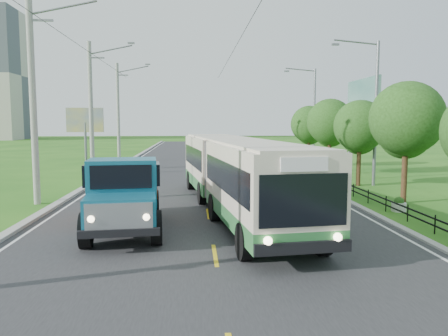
{
  "coord_description": "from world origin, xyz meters",
  "views": [
    {
      "loc": [
        -0.63,
        -12.76,
        3.99
      ],
      "look_at": [
        0.78,
        7.2,
        1.9
      ],
      "focal_mm": 35.0,
      "sensor_mm": 36.0,
      "label": 1
    }
  ],
  "objects": [
    {
      "name": "ground",
      "position": [
        0.0,
        0.0,
        0.0
      ],
      "size": [
        240.0,
        240.0,
        0.0
      ],
      "primitive_type": "plane",
      "color": "#215B15",
      "rests_on": "ground"
    },
    {
      "name": "road",
      "position": [
        0.0,
        20.0,
        0.01
      ],
      "size": [
        14.0,
        120.0,
        0.02
      ],
      "primitive_type": "cube",
      "color": "#28282B",
      "rests_on": "ground"
    },
    {
      "name": "curb_left",
      "position": [
        -7.2,
        20.0,
        0.07
      ],
      "size": [
        0.4,
        120.0,
        0.15
      ],
      "primitive_type": "cube",
      "color": "#9E9E99",
      "rests_on": "ground"
    },
    {
      "name": "curb_right",
      "position": [
        7.15,
        20.0,
        0.05
      ],
      "size": [
        0.3,
        120.0,
        0.1
      ],
      "primitive_type": "cube",
      "color": "#9E9E99",
      "rests_on": "ground"
    },
    {
      "name": "edge_line_left",
      "position": [
        -6.65,
        20.0,
        0.02
      ],
      "size": [
        0.12,
        120.0,
        0.0
      ],
      "primitive_type": "cube",
      "color": "silver",
      "rests_on": "road"
    },
    {
      "name": "edge_line_right",
      "position": [
        6.65,
        20.0,
        0.02
      ],
      "size": [
        0.12,
        120.0,
        0.0
      ],
      "primitive_type": "cube",
      "color": "silver",
      "rests_on": "road"
    },
    {
      "name": "centre_dash",
      "position": [
        0.0,
        0.0,
        0.02
      ],
      "size": [
        0.12,
        2.2,
        0.0
      ],
      "primitive_type": "cube",
      "color": "yellow",
      "rests_on": "road"
    },
    {
      "name": "railing_right",
      "position": [
        8.0,
        14.0,
        0.3
      ],
      "size": [
        0.04,
        40.0,
        0.6
      ],
      "primitive_type": "cube",
      "color": "black",
      "rests_on": "ground"
    },
    {
      "name": "pole_near",
      "position": [
        -8.26,
        9.0,
        5.09
      ],
      "size": [
        3.51,
        0.32,
        10.0
      ],
      "color": "gray",
      "rests_on": "ground"
    },
    {
      "name": "pole_mid",
      "position": [
        -8.26,
        21.0,
        5.09
      ],
      "size": [
        3.51,
        0.32,
        10.0
      ],
      "color": "gray",
      "rests_on": "ground"
    },
    {
      "name": "pole_far",
      "position": [
        -8.26,
        33.0,
        5.09
      ],
      "size": [
        3.51,
        0.32,
        10.0
      ],
      "color": "gray",
      "rests_on": "ground"
    },
    {
      "name": "tree_third",
      "position": [
        9.86,
        8.14,
        3.99
      ],
      "size": [
        3.6,
        3.62,
        6.0
      ],
      "color": "#382314",
      "rests_on": "ground"
    },
    {
      "name": "tree_fourth",
      "position": [
        9.86,
        14.14,
        3.59
      ],
      "size": [
        3.24,
        3.31,
        5.4
      ],
      "color": "#382314",
      "rests_on": "ground"
    },
    {
      "name": "tree_fifth",
      "position": [
        9.86,
        20.14,
        3.85
      ],
      "size": [
        3.48,
        3.52,
        5.8
      ],
      "color": "#382314",
      "rests_on": "ground"
    },
    {
      "name": "tree_back",
      "position": [
        9.86,
        26.14,
        3.65
      ],
      "size": [
        3.3,
        3.36,
        5.5
      ],
      "color": "#382314",
      "rests_on": "ground"
    },
    {
      "name": "streetlight_mid",
      "position": [
        10.64,
        14.0,
        4.9
      ],
      "size": [
        3.02,
        0.2,
        9.07
      ],
      "color": "slate",
      "rests_on": "ground"
    },
    {
      "name": "streetlight_far",
      "position": [
        10.64,
        28.0,
        4.9
      ],
      "size": [
        3.02,
        0.2,
        9.07
      ],
      "color": "slate",
      "rests_on": "ground"
    },
    {
      "name": "planter_near",
      "position": [
        8.6,
        6.0,
        0.29
      ],
      "size": [
        0.64,
        0.64,
        0.67
      ],
      "color": "silver",
      "rests_on": "ground"
    },
    {
      "name": "planter_mid",
      "position": [
        8.6,
        14.0,
        0.29
      ],
      "size": [
        0.64,
        0.64,
        0.67
      ],
      "color": "silver",
      "rests_on": "ground"
    },
    {
      "name": "planter_far",
      "position": [
        8.6,
        22.0,
        0.29
      ],
      "size": [
        0.64,
        0.64,
        0.67
      ],
      "color": "silver",
      "rests_on": "ground"
    },
    {
      "name": "billboard_left",
      "position": [
        -9.5,
        24.0,
        3.87
      ],
      "size": [
        3.0,
        0.2,
        5.2
      ],
      "color": "slate",
      "rests_on": "ground"
    },
    {
      "name": "billboard_right",
      "position": [
        12.3,
        20.0,
        5.34
      ],
      "size": [
        0.24,
        6.0,
        7.3
      ],
      "color": "slate",
      "rests_on": "ground"
    },
    {
      "name": "bus",
      "position": [
        1.22,
        6.35,
        1.92
      ],
      "size": [
        4.61,
        16.72,
        3.19
      ],
      "rotation": [
        0.0,
        0.0,
        0.12
      ],
      "color": "#2D7238",
      "rests_on": "ground"
    },
    {
      "name": "dump_truck",
      "position": [
        -3.18,
        3.42,
        1.54
      ],
      "size": [
        3.1,
        6.71,
        2.73
      ],
      "rotation": [
        0.0,
        0.0,
        0.1
      ],
      "color": "#135974",
      "rests_on": "ground"
    }
  ]
}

